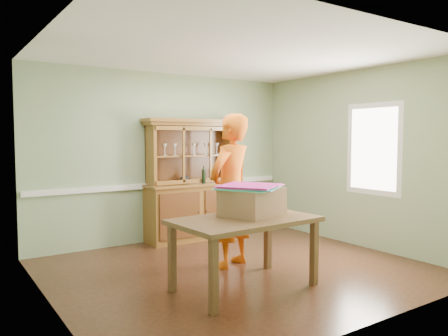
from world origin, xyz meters
TOP-DOWN VIEW (x-y plane):
  - floor at (0.00, 0.00)m, footprint 4.50×4.50m
  - ceiling at (0.00, 0.00)m, footprint 4.50×4.50m
  - wall_back at (0.00, 2.00)m, footprint 4.50×0.00m
  - wall_left at (-2.25, 0.00)m, footprint 0.00×4.00m
  - wall_right at (2.25, 0.00)m, footprint 0.00×4.00m
  - wall_front at (0.00, -2.00)m, footprint 4.50×0.00m
  - chair_rail at (0.00, 1.98)m, footprint 4.41×0.05m
  - framed_map at (-2.23, 0.30)m, footprint 0.03×0.60m
  - window_panel at (2.23, -0.30)m, footprint 0.03×0.96m
  - china_hutch at (0.37, 1.78)m, footprint 1.67×0.55m
  - dining_table at (-0.35, -0.60)m, footprint 1.61×1.02m
  - cardboard_box at (-0.17, -0.50)m, footprint 0.79×0.70m
  - kite_stack at (-0.20, -0.50)m, footprint 0.85×0.85m
  - person at (0.00, 0.18)m, footprint 0.84×0.69m

SIDE VIEW (x-z plane):
  - floor at x=0.00m, z-range 0.00..0.00m
  - dining_table at x=-0.35m, z-range 0.30..1.08m
  - china_hutch at x=0.37m, z-range -0.29..1.68m
  - chair_rail at x=0.00m, z-range 0.86..0.94m
  - cardboard_box at x=-0.17m, z-range 0.78..1.09m
  - person at x=0.00m, z-range 0.00..1.97m
  - kite_stack at x=-0.20m, z-range 1.09..1.13m
  - wall_back at x=0.00m, z-range -0.90..3.60m
  - wall_left at x=-2.25m, z-range -0.65..3.35m
  - wall_right at x=2.25m, z-range -0.65..3.35m
  - wall_front at x=0.00m, z-range -0.90..3.60m
  - window_panel at x=2.23m, z-range 0.82..2.18m
  - framed_map at x=-2.23m, z-range 1.32..1.78m
  - ceiling at x=0.00m, z-range 2.70..2.70m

